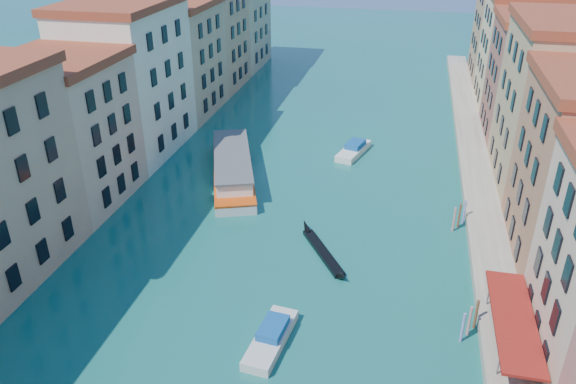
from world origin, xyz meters
The scene contains 7 objects.
left_bank_palazzos centered at (-26.00, 64.68, 9.71)m, with size 12.80×128.40×21.00m.
right_bank_palazzos centered at (30.00, 65.00, 9.75)m, with size 12.80×128.40×21.00m.
quay centered at (22.00, 65.00, 0.50)m, with size 4.00×140.00×1.00m, color gray.
vaporetto_far centered at (-9.37, 65.00, 1.44)m, with size 11.81×21.89×3.20m.
gondola_far centered at (5.17, 49.48, 0.33)m, with size 6.85×10.24×1.64m.
motorboat_mid centered at (3.28, 35.50, 0.60)m, with size 3.16×7.66×1.54m.
motorboat_far centered at (5.35, 76.08, 0.64)m, with size 4.51×8.33×1.65m.
Camera 1 is at (12.35, 1.26, 32.28)m, focal length 35.00 mm.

